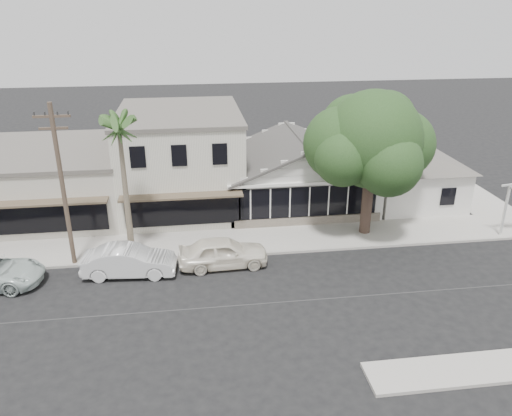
{
  "coord_description": "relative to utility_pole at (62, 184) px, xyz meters",
  "views": [
    {
      "loc": [
        -2.3,
        -20.25,
        13.53
      ],
      "look_at": [
        1.25,
        6.0,
        2.52
      ],
      "focal_mm": 35.0,
      "sensor_mm": 36.0,
      "label": 1
    }
  ],
  "objects": [
    {
      "name": "shade_tree",
      "position": [
        17.17,
        1.98,
        1.12
      ],
      "size": [
        8.08,
        7.31,
        8.97
      ],
      "rotation": [
        0.0,
        0.0,
        0.36
      ],
      "color": "#48362B",
      "rests_on": "ground"
    },
    {
      "name": "car_1",
      "position": [
        3.17,
        -1.48,
        -3.98
      ],
      "size": [
        5.01,
        2.07,
        1.61
      ],
      "primitive_type": "imported",
      "rotation": [
        0.0,
        0.0,
        1.5
      ],
      "color": "silver",
      "rests_on": "ground"
    },
    {
      "name": "sidewalk_north",
      "position": [
        1.0,
        1.55,
        -4.71
      ],
      "size": [
        90.0,
        3.5,
        0.15
      ],
      "primitive_type": "cube",
      "color": "#9E9991",
      "rests_on": "ground"
    },
    {
      "name": "row_building_midnear",
      "position": [
        -3.0,
        8.3,
        -2.69
      ],
      "size": [
        10.0,
        10.0,
        4.2
      ],
      "primitive_type": "cube",
      "color": "beige",
      "rests_on": "ground"
    },
    {
      "name": "palm_east",
      "position": [
        3.1,
        0.44,
        2.74
      ],
      "size": [
        3.04,
        3.04,
        8.77
      ],
      "color": "#726651",
      "rests_on": "ground"
    },
    {
      "name": "corner_shop",
      "position": [
        14.0,
        7.27,
        -2.17
      ],
      "size": [
        10.4,
        8.6,
        5.1
      ],
      "color": "silver",
      "rests_on": "ground"
    },
    {
      "name": "side_cottage",
      "position": [
        22.2,
        6.3,
        -3.29
      ],
      "size": [
        6.0,
        6.0,
        3.0
      ],
      "primitive_type": "cube",
      "color": "silver",
      "rests_on": "ground"
    },
    {
      "name": "ground",
      "position": [
        9.0,
        -5.2,
        -4.79
      ],
      "size": [
        140.0,
        140.0,
        0.0
      ],
      "primitive_type": "plane",
      "color": "black",
      "rests_on": "ground"
    },
    {
      "name": "utility_pole",
      "position": [
        0.0,
        0.0,
        0.0
      ],
      "size": [
        1.8,
        0.24,
        9.0
      ],
      "color": "brown",
      "rests_on": "ground"
    },
    {
      "name": "row_building_near",
      "position": [
        6.0,
        8.3,
        -1.54
      ],
      "size": [
        8.0,
        10.0,
        6.5
      ],
      "primitive_type": "cube",
      "color": "beige",
      "rests_on": "ground"
    },
    {
      "name": "car_0",
      "position": [
        8.17,
        -1.19,
        -3.96
      ],
      "size": [
        4.94,
        2.16,
        1.66
      ],
      "primitive_type": "imported",
      "rotation": [
        0.0,
        0.0,
        1.61
      ],
      "color": "white",
      "rests_on": "ground"
    }
  ]
}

